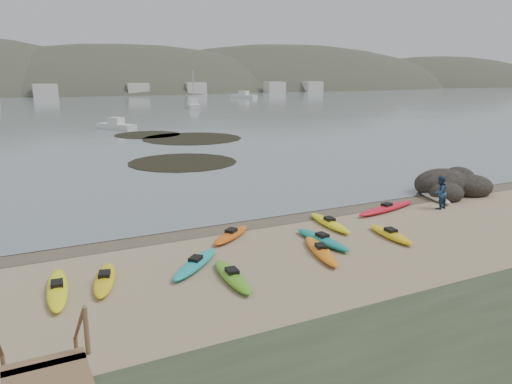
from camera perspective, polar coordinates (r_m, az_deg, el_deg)
ground at (r=25.94m, az=0.00°, el=-3.22°), size 600.00×600.00×0.00m
wet_sand at (r=25.68m, az=0.30°, el=-3.39°), size 60.00×60.00×0.00m
water at (r=322.43m, az=-25.36°, el=10.93°), size 1200.00×1200.00×0.00m
stairs at (r=12.34m, az=-23.01°, el=-19.05°), size 1.50×2.70×2.10m
kayaks at (r=22.58m, az=4.32°, el=-5.39°), size 23.05×9.03×0.34m
person_east at (r=29.67m, az=20.27°, el=-0.05°), size 1.01×0.85×1.88m
rock_cluster at (r=34.00m, az=21.45°, el=0.31°), size 5.42×4.01×1.90m
kelp_mats at (r=54.58m, az=-8.88°, el=5.52°), size 16.35×28.77×0.04m
moored_boats at (r=110.02m, az=-17.35°, el=9.31°), size 98.36×73.67×1.16m
far_hills at (r=223.20m, az=-13.73°, el=7.13°), size 550.00×135.00×80.00m
far_town at (r=168.13m, az=-21.37°, el=10.76°), size 199.00×5.00×4.00m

